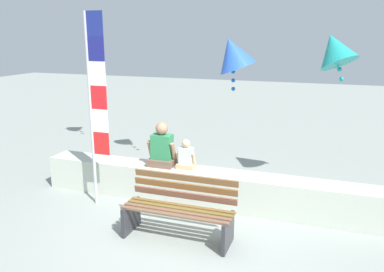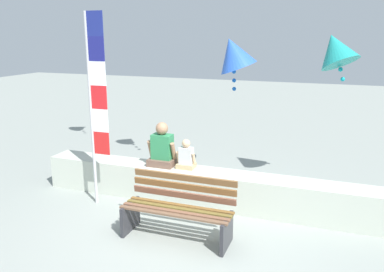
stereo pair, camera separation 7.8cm
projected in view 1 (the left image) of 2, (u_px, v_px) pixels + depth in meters
ground_plane at (190, 232)px, 5.99m from camera, size 40.00×40.00×0.00m
seawall_ledge at (211, 188)px, 6.89m from camera, size 6.29×0.53×0.61m
park_bench at (179, 210)px, 5.77m from camera, size 1.62×0.61×0.88m
person_adult at (162, 149)px, 7.07m from camera, size 0.52×0.38×0.79m
person_child at (186, 157)px, 6.95m from camera, size 0.34×0.25×0.52m
flag_banner at (95, 97)px, 6.52m from camera, size 0.34×0.05×3.25m
kite_teal at (335, 49)px, 6.91m from camera, size 1.07×1.02×0.97m
kite_blue at (233, 53)px, 7.43m from camera, size 0.99×0.86×1.16m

